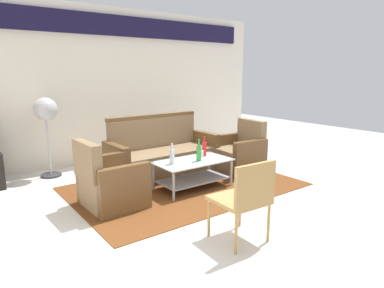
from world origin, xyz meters
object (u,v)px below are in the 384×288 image
bottle_red (204,148)px  pedestal_fan (46,114)px  armchair_right (239,155)px  wicker_chair (245,195)px  cup (201,154)px  bottle_clear (172,156)px  coffee_table (193,170)px  bottle_green (199,153)px  armchair_left (110,184)px  couch (163,156)px

bottle_red → pedestal_fan: bearing=136.9°
armchair_right → wicker_chair: bearing=140.8°
pedestal_fan → wicker_chair: size_ratio=1.51×
cup → bottle_clear: bearing=-172.6°
armchair_right → coffee_table: size_ratio=0.77×
bottle_red → wicker_chair: size_ratio=0.36×
armchair_right → bottle_green: size_ratio=2.72×
armchair_left → coffee_table: armchair_left is taller
couch → bottle_green: (0.07, -0.86, 0.21)m
bottle_clear → bottle_red: (0.65, 0.10, 0.00)m
armchair_right → pedestal_fan: bearing=62.4°
bottle_clear → bottle_green: bottle_green is taller
cup → pedestal_fan: size_ratio=0.08×
coffee_table → pedestal_fan: pedestal_fan is taller
couch → bottle_clear: bearing=65.9°
bottle_red → cup: bottle_red is taller
cup → pedestal_fan: 2.50m
bottle_green → pedestal_fan: (-1.56, 1.89, 0.48)m
bottle_clear → wicker_chair: bearing=-97.9°
bottle_green → pedestal_fan: size_ratio=0.25×
armchair_right → coffee_table: (-1.13, -0.22, -0.02)m
bottle_clear → cup: bearing=7.4°
couch → bottle_red: size_ratio=6.09×
bottle_clear → armchair_left: bearing=177.6°
bottle_clear → bottle_red: 0.66m
armchair_left → bottle_green: armchair_left is taller
armchair_right → pedestal_fan: (-2.63, 1.60, 0.73)m
couch → coffee_table: (0.02, -0.80, -0.04)m
bottle_red → pedestal_fan: size_ratio=0.24×
cup → couch: bearing=108.5°
couch → cup: (0.24, -0.70, 0.14)m
armchair_left → pedestal_fan: pedestal_fan is taller
armchair_right → coffee_table: bearing=104.9°
armchair_left → cup: armchair_left is taller
armchair_left → coffee_table: size_ratio=0.77×
cup → armchair_left: bearing=-178.6°
bottle_green → coffee_table: bearing=134.9°
coffee_table → bottle_clear: bearing=175.7°
bottle_green → armchair_left: bearing=174.6°
armchair_left → armchair_right: same height
armchair_right → couch: bearing=66.8°
couch → wicker_chair: (-0.55, -2.40, 0.18)m
armchair_left → bottle_green: size_ratio=2.72×
armchair_left → bottle_clear: armchair_left is taller
armchair_right → bottle_clear: size_ratio=2.91×
bottle_red → coffee_table: bearing=-157.4°
armchair_left → bottle_green: (1.30, -0.12, 0.24)m
cup → pedestal_fan: pedestal_fan is taller
armchair_right → cup: 0.93m
cup → wicker_chair: size_ratio=0.12×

